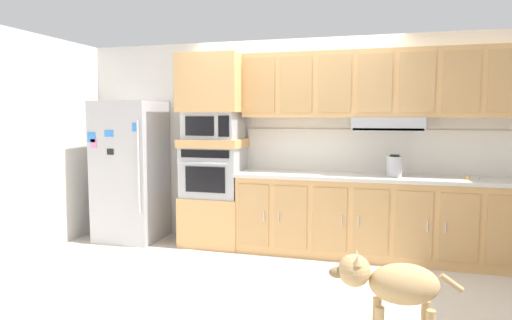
% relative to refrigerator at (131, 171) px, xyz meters
% --- Properties ---
extents(ground_plane, '(9.60, 9.60, 0.00)m').
position_rel_refrigerator_xyz_m(ground_plane, '(2.05, -0.68, -0.88)').
color(ground_plane, beige).
extents(back_kitchen_wall, '(6.20, 0.12, 2.50)m').
position_rel_refrigerator_xyz_m(back_kitchen_wall, '(2.05, 0.43, 0.37)').
color(back_kitchen_wall, silver).
rests_on(back_kitchen_wall, ground).
extents(side_panel_left, '(0.12, 7.10, 2.50)m').
position_rel_refrigerator_xyz_m(side_panel_left, '(-0.75, -0.68, 0.37)').
color(side_panel_left, silver).
rests_on(side_panel_left, ground).
extents(refrigerator, '(0.76, 0.73, 1.76)m').
position_rel_refrigerator_xyz_m(refrigerator, '(0.00, 0.00, 0.00)').
color(refrigerator, '#ADADB2').
rests_on(refrigerator, ground).
extents(oven_base_cabinet, '(0.74, 0.62, 0.60)m').
position_rel_refrigerator_xyz_m(oven_base_cabinet, '(1.11, 0.07, -0.58)').
color(oven_base_cabinet, tan).
rests_on(oven_base_cabinet, ground).
extents(built_in_oven, '(0.70, 0.62, 0.60)m').
position_rel_refrigerator_xyz_m(built_in_oven, '(1.11, 0.07, 0.02)').
color(built_in_oven, '#A8AAAF').
rests_on(built_in_oven, oven_base_cabinet).
extents(appliance_mid_shelf, '(0.74, 0.62, 0.10)m').
position_rel_refrigerator_xyz_m(appliance_mid_shelf, '(1.11, 0.07, 0.37)').
color(appliance_mid_shelf, tan).
rests_on(appliance_mid_shelf, built_in_oven).
extents(microwave, '(0.64, 0.54, 0.32)m').
position_rel_refrigerator_xyz_m(microwave, '(1.11, 0.07, 0.58)').
color(microwave, '#A8AAAF').
rests_on(microwave, appliance_mid_shelf).
extents(appliance_upper_cabinet, '(0.74, 0.62, 0.68)m').
position_rel_refrigerator_xyz_m(appliance_upper_cabinet, '(1.11, 0.07, 1.08)').
color(appliance_upper_cabinet, tan).
rests_on(appliance_upper_cabinet, microwave).
extents(lower_cabinet_run, '(3.01, 0.63, 0.88)m').
position_rel_refrigerator_xyz_m(lower_cabinet_run, '(2.98, 0.07, -0.44)').
color(lower_cabinet_run, tan).
rests_on(lower_cabinet_run, ground).
extents(countertop_slab, '(3.05, 0.64, 0.04)m').
position_rel_refrigerator_xyz_m(countertop_slab, '(2.98, 0.07, 0.02)').
color(countertop_slab, beige).
rests_on(countertop_slab, lower_cabinet_run).
extents(backsplash_panel, '(3.05, 0.02, 0.50)m').
position_rel_refrigerator_xyz_m(backsplash_panel, '(2.98, 0.36, 0.29)').
color(backsplash_panel, silver).
rests_on(backsplash_panel, countertop_slab).
extents(upper_cabinet_with_hood, '(3.01, 0.48, 0.88)m').
position_rel_refrigerator_xyz_m(upper_cabinet_with_hood, '(2.99, 0.19, 1.02)').
color(upper_cabinet_with_hood, tan).
rests_on(upper_cabinet_with_hood, backsplash_panel).
extents(screwdriver, '(0.15, 0.13, 0.03)m').
position_rel_refrigerator_xyz_m(screwdriver, '(3.96, 0.05, 0.05)').
color(screwdriver, yellow).
rests_on(screwdriver, countertop_slab).
extents(electric_kettle, '(0.17, 0.17, 0.24)m').
position_rel_refrigerator_xyz_m(electric_kettle, '(3.21, 0.02, 0.15)').
color(electric_kettle, '#A8AAAF').
rests_on(electric_kettle, countertop_slab).
extents(dog, '(0.89, 0.33, 0.65)m').
position_rel_refrigerator_xyz_m(dog, '(3.17, -1.93, -0.44)').
color(dog, tan).
rests_on(dog, ground).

